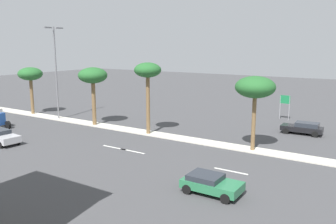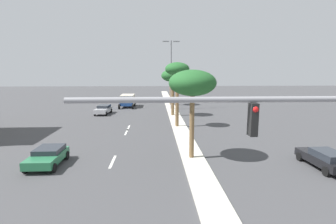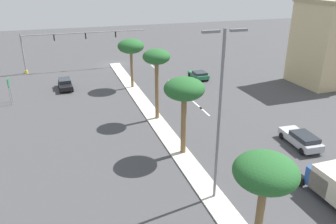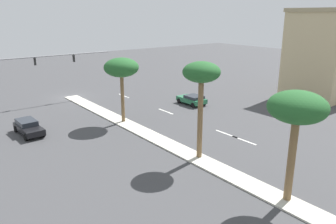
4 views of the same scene
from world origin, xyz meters
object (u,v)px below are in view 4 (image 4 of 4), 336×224
at_px(palm_tree_mid, 201,76).
at_px(sedan_green_rear, 192,99).
at_px(commercial_building, 325,54).
at_px(palm_tree_outboard, 297,110).
at_px(sedan_black_outboard, 28,127).
at_px(palm_tree_left, 121,68).

height_order(palm_tree_mid, sedan_green_rear, palm_tree_mid).
bearing_deg(commercial_building, palm_tree_outboard, 25.14).
height_order(commercial_building, palm_tree_outboard, commercial_building).
height_order(commercial_building, sedan_green_rear, commercial_building).
distance_m(commercial_building, palm_tree_mid, 27.91).
height_order(palm_tree_mid, sedan_black_outboard, palm_tree_mid).
xyz_separation_m(palm_tree_mid, sedan_green_rear, (-10.48, -12.61, -6.05)).
height_order(palm_tree_left, palm_tree_mid, palm_tree_mid).
bearing_deg(sedan_green_rear, palm_tree_mid, 50.27).
bearing_deg(sedan_green_rear, sedan_black_outboard, -4.58).
relative_size(palm_tree_left, palm_tree_mid, 0.88).
relative_size(commercial_building, palm_tree_left, 1.75).
distance_m(palm_tree_mid, sedan_green_rear, 17.47).
relative_size(palm_tree_mid, sedan_green_rear, 1.99).
bearing_deg(palm_tree_left, palm_tree_outboard, 90.46).
bearing_deg(sedan_black_outboard, sedan_green_rear, 175.42).
xyz_separation_m(palm_tree_left, sedan_green_rear, (-10.65, -0.91, -5.14)).
height_order(palm_tree_outboard, sedan_black_outboard, palm_tree_outboard).
bearing_deg(commercial_building, palm_tree_mid, 10.02).
height_order(commercial_building, palm_tree_left, commercial_building).
distance_m(commercial_building, sedan_black_outboard, 38.25).
bearing_deg(palm_tree_outboard, sedan_green_rear, -116.93).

